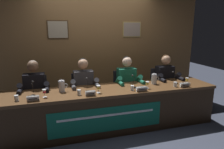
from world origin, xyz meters
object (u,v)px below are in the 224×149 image
panelist_far_left (35,90)px  water_cup_far_left (16,98)px  juice_glass_center_left (98,88)px  microphone_center_left (88,87)px  water_cup_center_right (132,88)px  panelist_center_right (128,83)px  chair_center_right (124,93)px  juice_glass_center_right (147,84)px  microphone_far_left (33,91)px  conference_table (114,103)px  microphone_far_right (175,79)px  chair_far_right (161,89)px  water_pitcher_left_side (62,86)px  nameplate_far_right (185,85)px  juice_glass_far_left (44,92)px  juice_glass_far_right (187,80)px  panelist_far_right (166,80)px  microphone_center_right (134,83)px  water_pitcher_right_side (154,79)px  nameplate_center_right (142,89)px  water_cup_far_right (175,85)px  chair_center_left (83,97)px  chair_far_left (37,101)px  panelist_center_left (84,86)px  nameplate_center_left (90,93)px  nameplate_far_left (33,98)px  water_cup_center_left (79,93)px

panelist_far_left → water_cup_far_left: (-0.20, -0.56, 0.06)m
juice_glass_center_left → microphone_center_left: (-0.15, 0.14, -0.01)m
water_cup_center_right → panelist_center_right: bearing=76.5°
chair_center_right → juice_glass_center_right: chair_center_right is taller
juice_glass_center_left → microphone_far_left: bearing=170.4°
panelist_center_right → conference_table: bearing=-132.5°
panelist_far_left → microphone_far_right: bearing=-8.2°
microphone_far_right → chair_far_right: bearing=85.7°
panelist_far_left → water_pitcher_left_side: 0.56m
nameplate_far_right → water_pitcher_left_side: size_ratio=0.90×
microphone_center_left → juice_glass_far_left: bearing=-170.8°
panelist_center_right → juice_glass_center_right: bearing=-73.6°
juice_glass_far_left → water_cup_center_right: size_ratio=1.46×
juice_glass_far_right → panelist_far_right: bearing=104.4°
water_cup_center_right → microphone_center_right: microphone_center_right is taller
water_pitcher_right_side → juice_glass_far_left: bearing=-173.9°
water_cup_far_left → juice_glass_center_right: 2.08m
juice_glass_center_left → nameplate_center_right: (0.71, -0.12, -0.05)m
panelist_center_right → chair_far_right: panelist_center_right is taller
microphone_far_left → juice_glass_center_left: microphone_far_left is taller
panelist_far_left → microphone_far_right: (2.55, -0.37, 0.10)m
juice_glass_center_left → panelist_far_right: bearing=18.7°
microphone_center_left → water_cup_far_right: bearing=-6.6°
juice_glass_far_right → water_pitcher_right_side: (-0.58, 0.20, 0.01)m
microphone_far_left → chair_center_left: 1.09m
chair_far_left → panelist_center_left: size_ratio=0.73×
nameplate_center_left → conference_table: bearing=21.4°
nameplate_far_left → microphone_far_left: 0.28m
microphone_far_right → water_cup_far_left: bearing=-176.0°
juice_glass_far_left → juice_glass_far_right: same height
chair_far_left → nameplate_center_left: (0.87, -0.84, 0.34)m
microphone_center_left → panelist_center_right: 0.95m
chair_center_left → water_cup_center_left: 0.84m
water_cup_far_left → juice_glass_far_left: bearing=7.6°
panelist_far_left → conference_table: bearing=-20.2°
microphone_center_left → nameplate_far_right: size_ratio=1.15×
conference_table → panelist_far_right: bearing=20.1°
water_cup_center_left → panelist_far_right: bearing=16.2°
panelist_far_left → panelist_center_left: same height
panelist_center_right → microphone_center_left: bearing=-155.2°
water_cup_far_left → water_pitcher_left_side: bearing=21.7°
panelist_center_right → water_pitcher_right_side: bearing=-35.8°
conference_table → water_cup_center_left: size_ratio=44.13×
chair_far_right → water_pitcher_right_side: 0.78m
water_cup_center_left → water_cup_center_right: bearing=-0.9°
chair_far_left → microphone_center_left: 1.11m
panelist_center_left → nameplate_far_right: 1.82m
nameplate_center_right → juice_glass_center_right: size_ratio=1.55×
microphone_far_left → nameplate_center_right: size_ratio=1.13×
juice_glass_center_left → juice_glass_far_left: bearing=178.2°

